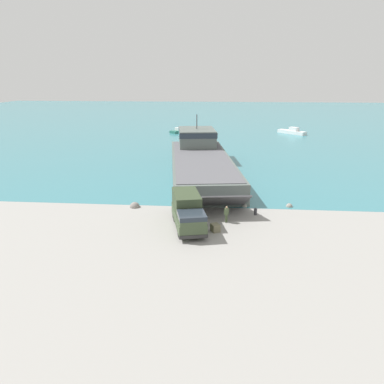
% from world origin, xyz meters
% --- Properties ---
extents(ground_plane, '(240.00, 240.00, 0.00)m').
position_xyz_m(ground_plane, '(0.00, 0.00, 0.00)').
color(ground_plane, gray).
extents(water_surface, '(240.00, 180.00, 0.01)m').
position_xyz_m(water_surface, '(0.00, 95.27, 0.00)').
color(water_surface, teal).
rests_on(water_surface, ground_plane).
extents(landing_craft, '(12.39, 33.60, 7.72)m').
position_xyz_m(landing_craft, '(-0.37, 21.66, 1.90)').
color(landing_craft, '#56605B').
rests_on(landing_craft, ground_plane).
extents(military_truck, '(4.05, 7.40, 3.08)m').
position_xyz_m(military_truck, '(-0.13, -0.49, 1.55)').
color(military_truck, '#3D4C33').
rests_on(military_truck, ground_plane).
extents(soldier_on_ramp, '(0.46, 0.49, 1.68)m').
position_xyz_m(soldier_on_ramp, '(3.53, 0.95, 0.97)').
color(soldier_on_ramp, '#475638').
rests_on(soldier_on_ramp, ground_plane).
extents(moored_boat_a, '(5.16, 6.04, 1.30)m').
position_xyz_m(moored_boat_a, '(-8.16, 62.47, 0.43)').
color(moored_boat_a, '#2D7060').
rests_on(moored_boat_a, ground_plane).
extents(moored_boat_b, '(6.62, 6.70, 1.70)m').
position_xyz_m(moored_boat_b, '(20.21, 62.25, 0.56)').
color(moored_boat_b, white).
rests_on(moored_boat_b, ground_plane).
extents(mooring_bollard, '(0.36, 0.36, 0.75)m').
position_xyz_m(mooring_bollard, '(6.55, 3.32, 0.40)').
color(mooring_bollard, '#333338').
rests_on(mooring_bollard, ground_plane).
extents(cargo_crate, '(1.01, 1.07, 0.71)m').
position_xyz_m(cargo_crate, '(2.50, -1.39, 0.35)').
color(cargo_crate, '#6B664C').
rests_on(cargo_crate, ground_plane).
extents(shoreline_rock_a, '(1.11, 1.11, 1.11)m').
position_xyz_m(shoreline_rock_a, '(-6.51, 4.63, 0.00)').
color(shoreline_rock_a, gray).
rests_on(shoreline_rock_a, ground_plane).
extents(shoreline_rock_b, '(0.72, 0.72, 0.72)m').
position_xyz_m(shoreline_rock_b, '(10.49, 6.21, 0.00)').
color(shoreline_rock_b, gray).
rests_on(shoreline_rock_b, ground_plane).
extents(shoreline_rock_c, '(0.57, 0.57, 0.57)m').
position_xyz_m(shoreline_rock_c, '(5.57, 5.71, 0.00)').
color(shoreline_rock_c, gray).
rests_on(shoreline_rock_c, ground_plane).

